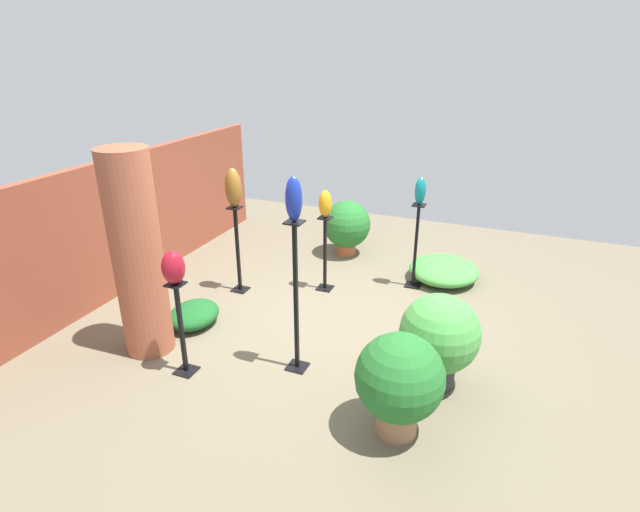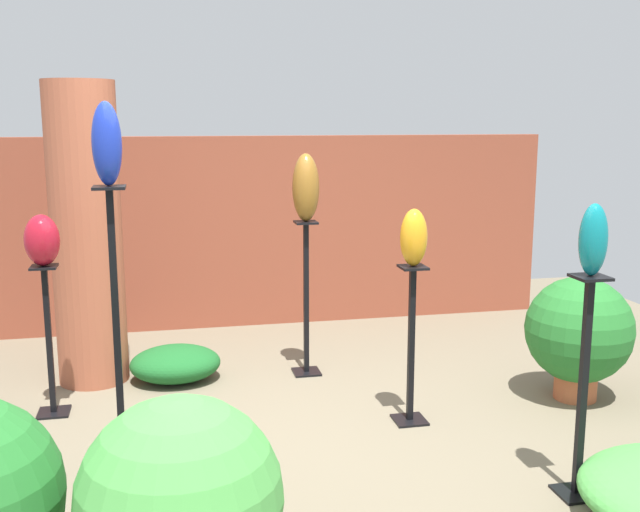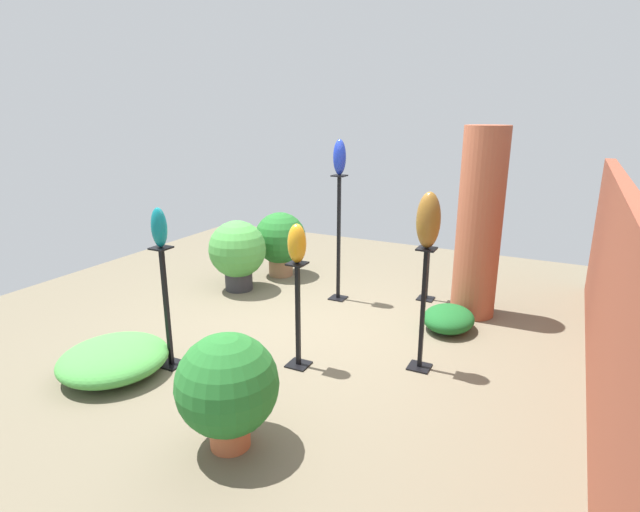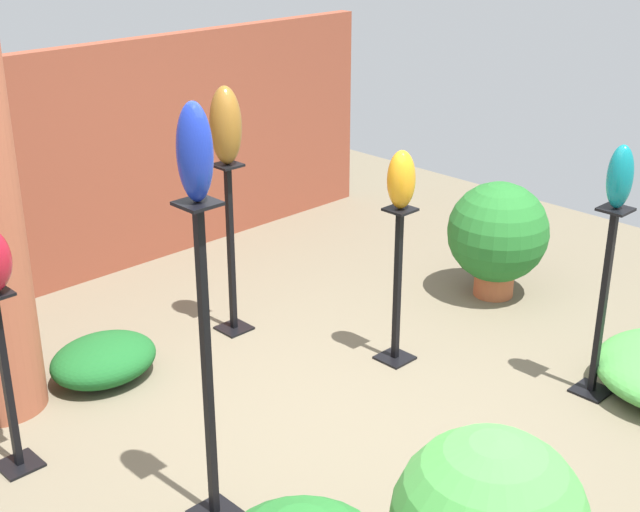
{
  "view_description": "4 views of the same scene",
  "coord_description": "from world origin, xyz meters",
  "px_view_note": "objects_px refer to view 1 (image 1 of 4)",
  "views": [
    {
      "loc": [
        -4.8,
        -1.88,
        3.02
      ],
      "look_at": [
        0.15,
        0.15,
        0.73
      ],
      "focal_mm": 28.0,
      "sensor_mm": 36.0,
      "label": 1
    },
    {
      "loc": [
        -0.77,
        -3.92,
        1.9
      ],
      "look_at": [
        0.1,
        0.11,
        1.13
      ],
      "focal_mm": 42.0,
      "sensor_mm": 36.0,
      "label": 2
    },
    {
      "loc": [
        4.37,
        2.38,
        2.28
      ],
      "look_at": [
        0.16,
        0.26,
        0.91
      ],
      "focal_mm": 28.0,
      "sensor_mm": 36.0,
      "label": 3
    },
    {
      "loc": [
        -3.04,
        -2.87,
        2.74
      ],
      "look_at": [
        -0.21,
        0.03,
        1.06
      ],
      "focal_mm": 50.0,
      "sensor_mm": 36.0,
      "label": 4
    }
  ],
  "objects_px": {
    "potted_plant_front_left": "(439,336)",
    "potted_plant_walkway_edge": "(399,380)",
    "pedestal_cobalt": "(296,304)",
    "art_vase_teal": "(420,191)",
    "art_vase_amber": "(325,204)",
    "art_vase_ruby": "(173,267)",
    "potted_plant_front_right": "(347,225)",
    "art_vase_bronze": "(233,188)",
    "pedestal_ruby": "(182,333)",
    "pedestal_amber": "(325,257)",
    "pedestal_bronze": "(238,253)",
    "pedestal_teal": "(416,250)",
    "art_vase_cobalt": "(294,199)",
    "brick_pillar": "(138,256)"
  },
  "relations": [
    {
      "from": "potted_plant_front_left",
      "to": "potted_plant_walkway_edge",
      "type": "bearing_deg",
      "value": 166.68
    },
    {
      "from": "pedestal_cobalt",
      "to": "art_vase_teal",
      "type": "distance_m",
      "value": 2.43
    },
    {
      "from": "art_vase_amber",
      "to": "art_vase_ruby",
      "type": "bearing_deg",
      "value": 164.8
    },
    {
      "from": "pedestal_cobalt",
      "to": "art_vase_ruby",
      "type": "bearing_deg",
      "value": 115.81
    },
    {
      "from": "potted_plant_front_right",
      "to": "art_vase_bronze",
      "type": "bearing_deg",
      "value": 152.4
    },
    {
      "from": "pedestal_ruby",
      "to": "pedestal_amber",
      "type": "bearing_deg",
      "value": -15.2
    },
    {
      "from": "art_vase_amber",
      "to": "art_vase_bronze",
      "type": "height_order",
      "value": "art_vase_bronze"
    },
    {
      "from": "art_vase_bronze",
      "to": "potted_plant_front_right",
      "type": "bearing_deg",
      "value": -27.6
    },
    {
      "from": "pedestal_bronze",
      "to": "art_vase_teal",
      "type": "xyz_separation_m",
      "value": [
        0.99,
        -2.09,
        0.79
      ]
    },
    {
      "from": "art_vase_ruby",
      "to": "potted_plant_front_left",
      "type": "distance_m",
      "value": 2.52
    },
    {
      "from": "art_vase_amber",
      "to": "potted_plant_front_right",
      "type": "relative_size",
      "value": 0.42
    },
    {
      "from": "pedestal_amber",
      "to": "potted_plant_walkway_edge",
      "type": "bearing_deg",
      "value": -145.48
    },
    {
      "from": "pedestal_teal",
      "to": "art_vase_cobalt",
      "type": "height_order",
      "value": "art_vase_cobalt"
    },
    {
      "from": "pedestal_amber",
      "to": "art_vase_amber",
      "type": "relative_size",
      "value": 2.86
    },
    {
      "from": "brick_pillar",
      "to": "potted_plant_front_right",
      "type": "height_order",
      "value": "brick_pillar"
    },
    {
      "from": "art_vase_teal",
      "to": "potted_plant_walkway_edge",
      "type": "relative_size",
      "value": 0.38
    },
    {
      "from": "pedestal_teal",
      "to": "art_vase_cobalt",
      "type": "distance_m",
      "value": 2.67
    },
    {
      "from": "brick_pillar",
      "to": "art_vase_bronze",
      "type": "xyz_separation_m",
      "value": [
        1.54,
        -0.18,
        0.32
      ]
    },
    {
      "from": "art_vase_teal",
      "to": "potted_plant_front_right",
      "type": "bearing_deg",
      "value": 59.6
    },
    {
      "from": "potted_plant_walkway_edge",
      "to": "pedestal_ruby",
      "type": "bearing_deg",
      "value": 89.51
    },
    {
      "from": "pedestal_bronze",
      "to": "brick_pillar",
      "type": "bearing_deg",
      "value": 173.19
    },
    {
      "from": "pedestal_ruby",
      "to": "potted_plant_walkway_edge",
      "type": "xyz_separation_m",
      "value": [
        -0.02,
        -2.14,
        0.08
      ]
    },
    {
      "from": "art_vase_cobalt",
      "to": "potted_plant_front_right",
      "type": "height_order",
      "value": "art_vase_cobalt"
    },
    {
      "from": "art_vase_cobalt",
      "to": "art_vase_teal",
      "type": "bearing_deg",
      "value": -16.52
    },
    {
      "from": "art_vase_teal",
      "to": "potted_plant_walkway_edge",
      "type": "bearing_deg",
      "value": -170.31
    },
    {
      "from": "art_vase_cobalt",
      "to": "potted_plant_front_left",
      "type": "distance_m",
      "value": 1.84
    },
    {
      "from": "pedestal_amber",
      "to": "pedestal_ruby",
      "type": "distance_m",
      "value": 2.3
    },
    {
      "from": "pedestal_teal",
      "to": "art_vase_ruby",
      "type": "xyz_separation_m",
      "value": [
        -2.75,
        1.67,
        0.62
      ]
    },
    {
      "from": "art_vase_teal",
      "to": "art_vase_bronze",
      "type": "bearing_deg",
      "value": 115.42
    },
    {
      "from": "pedestal_bronze",
      "to": "pedestal_teal",
      "type": "height_order",
      "value": "pedestal_bronze"
    },
    {
      "from": "art_vase_bronze",
      "to": "potted_plant_front_left",
      "type": "height_order",
      "value": "art_vase_bronze"
    },
    {
      "from": "pedestal_bronze",
      "to": "potted_plant_walkway_edge",
      "type": "xyz_separation_m",
      "value": [
        -1.77,
        -2.56,
        -0.0
      ]
    },
    {
      "from": "pedestal_teal",
      "to": "art_vase_bronze",
      "type": "xyz_separation_m",
      "value": [
        -0.99,
        2.09,
        0.87
      ]
    },
    {
      "from": "art_vase_teal",
      "to": "art_vase_ruby",
      "type": "height_order",
      "value": "art_vase_teal"
    },
    {
      "from": "pedestal_amber",
      "to": "potted_plant_walkway_edge",
      "type": "xyz_separation_m",
      "value": [
        -2.24,
        -1.54,
        0.07
      ]
    },
    {
      "from": "pedestal_cobalt",
      "to": "art_vase_teal",
      "type": "xyz_separation_m",
      "value": [
        2.26,
        -0.67,
        0.59
      ]
    },
    {
      "from": "pedestal_cobalt",
      "to": "pedestal_teal",
      "type": "bearing_deg",
      "value": -16.52
    },
    {
      "from": "pedestal_bronze",
      "to": "art_vase_cobalt",
      "type": "bearing_deg",
      "value": -131.92
    },
    {
      "from": "art_vase_teal",
      "to": "art_vase_cobalt",
      "type": "xyz_separation_m",
      "value": [
        -2.26,
        0.67,
        0.45
      ]
    },
    {
      "from": "art_vase_amber",
      "to": "potted_plant_walkway_edge",
      "type": "height_order",
      "value": "art_vase_amber"
    },
    {
      "from": "art_vase_ruby",
      "to": "potted_plant_front_right",
      "type": "relative_size",
      "value": 0.38
    },
    {
      "from": "brick_pillar",
      "to": "pedestal_teal",
      "type": "bearing_deg",
      "value": -41.86
    },
    {
      "from": "pedestal_ruby",
      "to": "potted_plant_front_left",
      "type": "height_order",
      "value": "pedestal_ruby"
    },
    {
      "from": "art_vase_teal",
      "to": "art_vase_cobalt",
      "type": "bearing_deg",
      "value": 163.48
    },
    {
      "from": "pedestal_teal",
      "to": "pedestal_ruby",
      "type": "height_order",
      "value": "pedestal_teal"
    },
    {
      "from": "art_vase_amber",
      "to": "potted_plant_front_left",
      "type": "xyz_separation_m",
      "value": [
        -1.46,
        -1.72,
        -0.65
      ]
    },
    {
      "from": "pedestal_bronze",
      "to": "pedestal_ruby",
      "type": "height_order",
      "value": "pedestal_bronze"
    },
    {
      "from": "art_vase_amber",
      "to": "potted_plant_front_left",
      "type": "relative_size",
      "value": 0.38
    },
    {
      "from": "art_vase_cobalt",
      "to": "pedestal_amber",
      "type": "bearing_deg",
      "value": 12.8
    },
    {
      "from": "pedestal_teal",
      "to": "potted_plant_front_left",
      "type": "distance_m",
      "value": 2.09
    }
  ]
}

